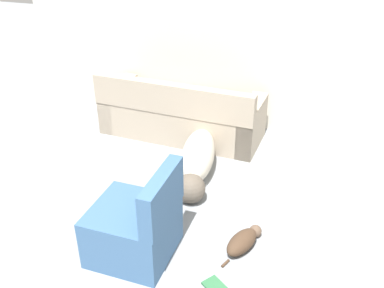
{
  "coord_description": "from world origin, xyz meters",
  "views": [
    {
      "loc": [
        0.74,
        -1.41,
        2.68
      ],
      "look_at": [
        -0.38,
        2.02,
        0.65
      ],
      "focal_mm": 40.0,
      "sensor_mm": 36.0,
      "label": 1
    }
  ],
  "objects_px": {
    "dog": "(197,160)",
    "book_green": "(216,287)",
    "cat": "(243,241)",
    "couch": "(181,116)",
    "side_chair": "(136,227)"
  },
  "relations": [
    {
      "from": "couch",
      "to": "book_green",
      "type": "xyz_separation_m",
      "value": [
        1.13,
        -2.37,
        -0.27
      ]
    },
    {
      "from": "dog",
      "to": "book_green",
      "type": "distance_m",
      "value": 1.67
    },
    {
      "from": "book_green",
      "to": "dog",
      "type": "bearing_deg",
      "value": 112.8
    },
    {
      "from": "couch",
      "to": "book_green",
      "type": "bearing_deg",
      "value": 118.62
    },
    {
      "from": "book_green",
      "to": "side_chair",
      "type": "xyz_separation_m",
      "value": [
        -0.75,
        0.18,
        0.28
      ]
    },
    {
      "from": "couch",
      "to": "cat",
      "type": "xyz_separation_m",
      "value": [
        1.24,
        -1.85,
        -0.2
      ]
    },
    {
      "from": "dog",
      "to": "book_green",
      "type": "height_order",
      "value": "dog"
    },
    {
      "from": "cat",
      "to": "book_green",
      "type": "bearing_deg",
      "value": -170.1
    },
    {
      "from": "dog",
      "to": "book_green",
      "type": "relative_size",
      "value": 6.18
    },
    {
      "from": "couch",
      "to": "cat",
      "type": "bearing_deg",
      "value": 126.99
    },
    {
      "from": "dog",
      "to": "cat",
      "type": "height_order",
      "value": "dog"
    },
    {
      "from": "book_green",
      "to": "side_chair",
      "type": "distance_m",
      "value": 0.82
    },
    {
      "from": "cat",
      "to": "side_chair",
      "type": "distance_m",
      "value": 0.95
    },
    {
      "from": "dog",
      "to": "book_green",
      "type": "bearing_deg",
      "value": 12.9
    },
    {
      "from": "dog",
      "to": "book_green",
      "type": "xyz_separation_m",
      "value": [
        0.64,
        -1.53,
        -0.18
      ]
    }
  ]
}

